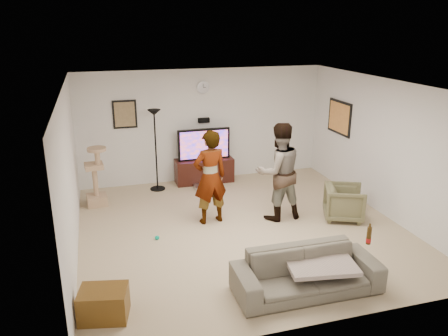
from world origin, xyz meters
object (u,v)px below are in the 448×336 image
object	(u,v)px
beer_bottle	(369,236)
cat_tree	(95,176)
armchair	(344,202)
tv	(204,144)
sofa	(307,272)
floor_lamp	(156,151)
person_right	(279,172)
tv_stand	(204,170)
side_table	(104,304)
person_left	(210,177)

from	to	relation	value
beer_bottle	cat_tree	bearing A→B (deg)	132.40
armchair	tv	bearing A→B (deg)	60.58
sofa	floor_lamp	bearing A→B (deg)	107.94
beer_bottle	floor_lamp	bearing A→B (deg)	117.22
tv	sofa	size ratio (longest dim) A/B	0.60
person_right	floor_lamp	bearing A→B (deg)	-51.38
floor_lamp	armchair	distance (m)	3.97
tv_stand	floor_lamp	size ratio (longest dim) A/B	0.74
floor_lamp	side_table	xyz separation A→B (m)	(-1.26, -4.22, -0.68)
person_left	armchair	bearing A→B (deg)	158.23
person_right	person_left	bearing A→B (deg)	-11.92
floor_lamp	person_left	xyz separation A→B (m)	(0.68, -1.92, -0.01)
cat_tree	person_left	size ratio (longest dim) A/B	0.70
armchair	person_left	bearing A→B (deg)	100.64
floor_lamp	cat_tree	bearing A→B (deg)	-157.62
beer_bottle	armchair	distance (m)	2.13
tv_stand	armchair	distance (m)	3.30
tv_stand	cat_tree	size ratio (longest dim) A/B	1.09
sofa	side_table	size ratio (longest dim) A/B	3.40
sofa	side_table	world-z (taller)	sofa
beer_bottle	armchair	size ratio (longest dim) A/B	0.36
person_right	sofa	world-z (taller)	person_right
cat_tree	sofa	xyz separation A→B (m)	(2.64, -3.88, -0.31)
beer_bottle	side_table	bearing A→B (deg)	177.13
tv	armchair	size ratio (longest dim) A/B	1.69
tv	sofa	distance (m)	4.62
tv_stand	sofa	distance (m)	4.58
tv_stand	tv	world-z (taller)	tv
cat_tree	beer_bottle	xyz separation A→B (m)	(3.54, -3.88, 0.10)
cat_tree	person_right	size ratio (longest dim) A/B	0.66
person_right	sofa	distance (m)	2.45
tv_stand	person_right	bearing A→B (deg)	-70.00
tv	armchair	xyz separation A→B (m)	(1.98, -2.64, -0.57)
tv_stand	person_left	size ratio (longest dim) A/B	0.76
cat_tree	armchair	size ratio (longest dim) A/B	1.72
tv_stand	person_right	size ratio (longest dim) A/B	0.72
tv	cat_tree	xyz separation A→B (m)	(-2.36, -0.70, -0.29)
tv	floor_lamp	distance (m)	1.10
person_right	side_table	size ratio (longest dim) A/B	3.11
tv	armchair	bearing A→B (deg)	-53.04
floor_lamp	armchair	xyz separation A→B (m)	(3.07, -2.47, -0.55)
cat_tree	sofa	distance (m)	4.70
person_left	side_table	distance (m)	3.09
tv_stand	tv	bearing A→B (deg)	0.00
floor_lamp	person_right	distance (m)	2.83
sofa	beer_bottle	distance (m)	0.99
tv	side_table	bearing A→B (deg)	-118.12
tv_stand	sofa	bearing A→B (deg)	-86.51
floor_lamp	cat_tree	size ratio (longest dim) A/B	1.46
tv	beer_bottle	world-z (taller)	tv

